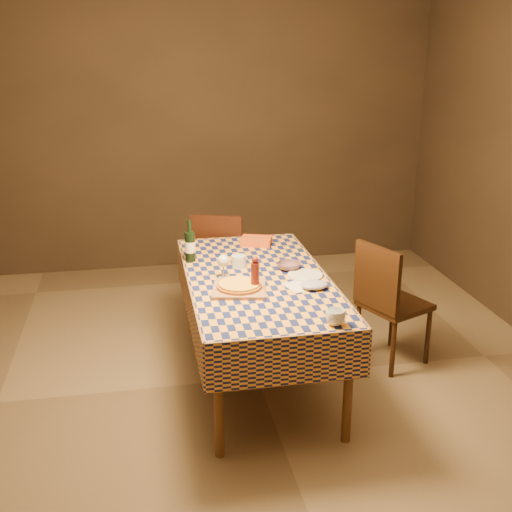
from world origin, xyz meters
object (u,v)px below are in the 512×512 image
chair_far (220,259)px  dining_table (257,287)px  bowl (289,266)px  cutting_board (239,289)px  pizza (239,285)px  white_plate (305,275)px  wine_bottle (190,246)px  chair_right (387,298)px

chair_far → dining_table: bearing=-84.3°
dining_table → bowl: size_ratio=11.47×
cutting_board → pizza: pizza is taller
pizza → white_plate: (0.48, 0.16, -0.03)m
pizza → dining_table: bearing=53.6°
wine_bottle → white_plate: wine_bottle is taller
chair_far → wine_bottle: bearing=-112.9°
pizza → white_plate: 0.50m
dining_table → wine_bottle: bearing=135.8°
bowl → chair_right: bearing=-4.1°
dining_table → bowl: 0.28m
wine_bottle → chair_right: bearing=-14.6°
chair_far → bowl: bearing=-70.9°
dining_table → white_plate: white_plate is taller
dining_table → pizza: pizza is taller
dining_table → bowl: (0.24, 0.10, 0.10)m
pizza → chair_right: size_ratio=0.40×
bowl → chair_right: (0.72, -0.05, -0.27)m
pizza → chair_right: 1.18m
pizza → wine_bottle: (-0.25, 0.62, 0.08)m
dining_table → pizza: size_ratio=4.90×
pizza → chair_far: bearing=87.9°
pizza → chair_far: (0.05, 1.33, -0.28)m
white_plate → chair_far: 1.27m
white_plate → cutting_board: bearing=-160.9°
white_plate → chair_right: size_ratio=0.25×
white_plate → chair_far: chair_far is taller
dining_table → chair_right: bearing=2.7°
wine_bottle → chair_right: size_ratio=0.33×
bowl → chair_far: chair_far is taller
pizza → bowl: (0.40, 0.31, -0.01)m
wine_bottle → white_plate: (0.73, -0.45, -0.11)m
wine_bottle → chair_right: wine_bottle is taller
bowl → chair_far: bearing=109.1°
pizza → chair_far: chair_far is taller
cutting_board → chair_right: (1.12, 0.26, -0.26)m
cutting_board → white_plate: size_ratio=1.41×
cutting_board → wine_bottle: wine_bottle is taller
cutting_board → wine_bottle: size_ratio=1.09×
cutting_board → chair_far: 1.35m
wine_bottle → pizza: bearing=-67.7°
dining_table → wine_bottle: 0.61m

